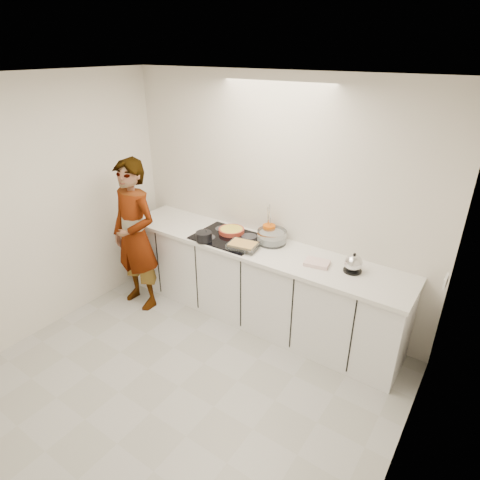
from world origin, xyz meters
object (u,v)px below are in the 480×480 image
Objects in this scene: saucepan at (204,236)px; hob at (228,237)px; cook at (135,236)px; mixing_bowl at (272,237)px; tart_dish at (231,230)px; baking_dish at (243,245)px; kettle at (353,264)px; utensil_crock at (269,232)px.

hob is at bearing 54.36° from saucepan.
cook is (-0.93, -0.50, -0.04)m from hob.
mixing_bowl is at bearing 32.01° from saucepan.
tart_dish is 0.35m from saucepan.
tart_dish is 0.17× the size of cook.
baking_dish is (0.44, 0.08, -0.02)m from saucepan.
kettle is at bearing -1.75° from tart_dish.
baking_dish is 0.34m from mixing_bowl.
baking_dish reaches higher than tart_dish.
utensil_crock is (0.10, 0.36, 0.04)m from baking_dish.
baking_dish is 1.27m from cook.
saucepan is (-0.16, -0.22, 0.06)m from hob.
kettle reaches higher than tart_dish.
hob is at bearing 154.40° from baking_dish.
cook is at bearing -145.70° from tart_dish.
mixing_bowl is at bearing 60.82° from baking_dish.
tart_dish is 1.79× the size of utensil_crock.
hob is 2.20× the size of baking_dish.
saucepan is at bearing -147.99° from mixing_bowl.
tart_dish is at bearing 178.25° from kettle.
mixing_bowl is at bearing -39.19° from utensil_crock.
saucepan is 0.82m from cook.
baking_dish is at bearing -37.47° from tart_dish.
saucepan is 0.70m from utensil_crock.
kettle is at bearing -5.84° from mixing_bowl.
kettle is (1.37, 0.07, 0.07)m from hob.
baking_dish is at bearing -105.07° from utensil_crock.
cook is (-1.38, -0.66, -0.10)m from mixing_bowl.
saucepan is at bearing -140.88° from utensil_crock.
mixing_bowl is at bearing 5.99° from tart_dish.
hob is at bearing -177.23° from kettle.
kettle is at bearing 10.59° from baking_dish.
saucepan reaches higher than mixing_bowl.
tart_dish is at bearing 37.58° from cook.
tart_dish is 0.89× the size of mixing_bowl.
saucepan is (-0.12, -0.33, 0.02)m from tart_dish.
saucepan is at bearing -169.27° from baking_dish.
tart_dish is 0.43m from utensil_crock.
cook reaches higher than tart_dish.
baking_dish reaches higher than hob.
hob is 4.28× the size of utensil_crock.
utensil_crock is at bearing 74.93° from baking_dish.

